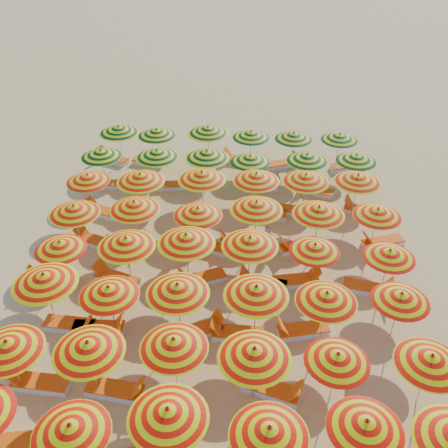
{
  "coord_description": "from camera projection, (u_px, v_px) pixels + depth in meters",
  "views": [
    {
      "loc": [
        0.49,
        -14.96,
        12.49
      ],
      "look_at": [
        0.0,
        0.5,
        1.6
      ],
      "focal_mm": 40.0,
      "sensor_mm": 36.0,
      "label": 1
    }
  ],
  "objects": [
    {
      "name": "lounger_5",
      "position": [
        71.0,
        324.0,
        16.66
      ],
      "size": [
        1.78,
        0.76,
        0.69
      ],
      "rotation": [
        0.0,
        0.0,
        -0.11
      ],
      "color": "white",
      "rests_on": "ground"
    },
    {
      "name": "lounger_13",
      "position": [
        262.0,
        284.0,
        18.32
      ],
      "size": [
        1.81,
        0.91,
        0.69
      ],
      "rotation": [
        0.0,
        0.0,
        2.94
      ],
      "color": "white",
      "rests_on": "ground"
    },
    {
      "name": "lounger_11",
      "position": [
        116.0,
        278.0,
        18.56
      ],
      "size": [
        1.82,
        1.17,
        0.69
      ],
      "rotation": [
        0.0,
        0.0,
        2.77
      ],
      "color": "white",
      "rests_on": "ground"
    },
    {
      "name": "lounger_22",
      "position": [
        104.0,
        212.0,
        22.2
      ],
      "size": [
        1.82,
        1.18,
        0.69
      ],
      "rotation": [
        0.0,
        0.0,
        2.76
      ],
      "color": "white",
      "rests_on": "ground"
    },
    {
      "name": "lounger_27",
      "position": [
        172.0,
        185.0,
        24.09
      ],
      "size": [
        1.78,
        0.74,
        0.69
      ],
      "rotation": [
        0.0,
        0.0,
        0.09
      ],
      "color": "white",
      "rests_on": "ground"
    },
    {
      "name": "umbrella_15",
      "position": [
        256.0,
        291.0,
        15.41
      ],
      "size": [
        2.61,
        2.61,
        2.2
      ],
      "color": "silver",
      "rests_on": "ground"
    },
    {
      "name": "lounger_26",
      "position": [
        118.0,
        184.0,
        24.2
      ],
      "size": [
        1.79,
        0.8,
        0.69
      ],
      "rotation": [
        0.0,
        0.0,
        0.13
      ],
      "color": "white",
      "rests_on": "ground"
    },
    {
      "name": "umbrella_28",
      "position": [
        319.0,
        210.0,
        19.14
      ],
      "size": [
        2.32,
        2.32,
        2.16
      ],
      "color": "silver",
      "rests_on": "ground"
    },
    {
      "name": "lounger_18",
      "position": [
        211.0,
        247.0,
        20.11
      ],
      "size": [
        1.83,
        1.04,
        0.69
      ],
      "rotation": [
        0.0,
        0.0,
        2.86
      ],
      "color": "white",
      "rests_on": "ground"
    },
    {
      "name": "umbrella_17",
      "position": [
        401.0,
        297.0,
        15.5
      ],
      "size": [
        2.35,
        2.35,
        1.95
      ],
      "color": "silver",
      "rests_on": "ground"
    },
    {
      "name": "umbrella_41",
      "position": [
        356.0,
        158.0,
        23.0
      ],
      "size": [
        2.38,
        2.38,
        1.99
      ],
      "color": "silver",
      "rests_on": "ground"
    },
    {
      "name": "lounger_2",
      "position": [
        39.0,
        383.0,
        14.75
      ],
      "size": [
        1.78,
        0.75,
        0.69
      ],
      "rotation": [
        0.0,
        0.0,
        3.04
      ],
      "color": "white",
      "rests_on": "ground"
    },
    {
      "name": "lounger_0",
      "position": [
        17.0,
        443.0,
        13.19
      ],
      "size": [
        1.8,
        0.81,
        0.69
      ],
      "rotation": [
        0.0,
        0.0,
        0.14
      ],
      "color": "white",
      "rests_on": "ground"
    },
    {
      "name": "lounger_9",
      "position": [
        302.0,
        330.0,
        16.45
      ],
      "size": [
        1.81,
        0.92,
        0.69
      ],
      "rotation": [
        0.0,
        0.0,
        3.35
      ],
      "color": "white",
      "rests_on": "ground"
    },
    {
      "name": "umbrella_38",
      "position": [
        207.0,
        154.0,
        22.89
      ],
      "size": [
        2.69,
        2.69,
        2.2
      ],
      "color": "silver",
      "rests_on": "ground"
    },
    {
      "name": "umbrella_7",
      "position": [
        88.0,
        347.0,
        13.64
      ],
      "size": [
        2.25,
        2.25,
        2.15
      ],
      "color": "silver",
      "rests_on": "ground"
    },
    {
      "name": "umbrella_29",
      "position": [
        378.0,
        212.0,
        19.27
      ],
      "size": [
        2.31,
        2.31,
        2.02
      ],
      "color": "silver",
      "rests_on": "ground"
    },
    {
      "name": "umbrella_47",
      "position": [
        340.0,
        137.0,
        24.91
      ],
      "size": [
        2.12,
        2.12,
        1.95
      ],
      "color": "silver",
      "rests_on": "ground"
    },
    {
      "name": "beachgoer_a",
      "position": [
        268.0,
        242.0,
        19.44
      ],
      "size": [
        0.62,
        0.6,
        1.42
      ],
      "primitive_type": "imported",
      "rotation": [
        0.0,
        0.0,
        0.7
      ],
      "color": "tan",
      "rests_on": "ground"
    },
    {
      "name": "lounger_7",
      "position": [
        198.0,
        331.0,
        16.43
      ],
      "size": [
        1.82,
        1.19,
        0.69
      ],
      "rotation": [
        0.0,
        0.0,
        0.39
      ],
      "color": "white",
      "rests_on": "ground"
    },
    {
      "name": "lounger_34",
      "position": [
        348.0,
        167.0,
        25.6
      ],
      "size": [
        1.8,
        0.86,
        0.69
      ],
      "rotation": [
        0.0,
        0.0,
        0.17
      ],
      "color": "white",
      "rests_on": "ground"
    },
    {
      "name": "lounger_33",
      "position": [
        281.0,
        164.0,
        25.86
      ],
      "size": [
        1.83,
        1.15,
        0.69
      ],
      "rotation": [
        0.0,
        0.0,
        0.36
      ],
      "color": "white",
      "rests_on": "ground"
    },
    {
      "name": "lounger_23",
      "position": [
        266.0,
        214.0,
        22.07
      ],
      "size": [
        1.78,
        0.74,
        0.69
      ],
      "rotation": [
        0.0,
        0.0,
        3.05
      ],
      "color": "white",
      "rests_on": "ground"
    },
    {
      "name": "lounger_24",
      "position": [
        291.0,
        210.0,
        22.32
      ],
      "size": [
        1.82,
        1.02,
        0.69
      ],
      "rotation": [
        0.0,
        0.0,
        -0.27
      ],
      "color": "white",
      "rests_on": "ground"
    },
    {
      "name": "umbrella_44",
      "position": [
        208.0,
        130.0,
        25.03
      ],
      "size": [
        2.32,
        2.32,
        2.22
      ],
      "color": "silver",
      "rests_on": "ground"
    },
    {
      "name": "umbrella_24",
      "position": [
        74.0,
        209.0,
        19.27
      ],
      "size": [
        2.4,
        2.4,
        2.11
      ],
      "color": "silver",
      "rests_on": "ground"
    },
    {
      "name": "umbrella_45",
      "position": [
        251.0,
        134.0,
        25.1
      ],
      "size": [
        2.47,
        2.47,
        1.97
      ],
      "color": "silver",
      "rests_on": "ground"
    },
    {
      "name": "umbrella_42",
      "position": [
        119.0,
        130.0,
        25.21
      ],
      "size": [
        2.26,
        2.26,
        2.15
      ],
      "color": "silver",
      "rests_on": "ground"
    },
    {
      "name": "umbrella_36",
      "position": [
        101.0,
        153.0,
        23.28
      ],
      "size": [
        2.13,
        2.13,
        2.04
      ],
      "color": "silver",
      "rests_on": "ground"
    },
    {
      "name": "lounger_32",
      "position": [
        239.0,
        160.0,
        26.23
      ],
      "size": [
        1.82,
        1.02,
        0.69
      ],
      "rotation": [
        0.0,
        0.0,
        2.87
      ],
      "color": "white",
      "rests_on": "ground"
    },
    {
      "name": "umbrella_23",
      "position": [
        390.0,
        254.0,
        17.28
      ],
      "size": [
        2.39,
        2.39,
        1.94
      ],
      "color": "silver",
      "rests_on": "ground"
    },
    {
      "name": "lounger_15",
      "position": [
        368.0,
        288.0,
        18.12
      ],
      "size": [
        1.82,
        1.0,
        0.69
      ],
      "rotation": [
        0.0,
        0.0,
        -0.26
      ],
      "color": "white",
      "rests_on": "ground"
    },
    {
      "name": "lounger_17",
      "position": [
        126.0,
        242.0,
        20.4
      ],
      "size": [
        1.77,
        0.7,
        0.69
      ],
      "rotation": [
        0.0,
        0.0,
        -0.07
      ],
      "color": "white",
      "rests_on": "ground"
    },
    {
      "name": "umbrella_16",
      "position": [
        327.0,
        297.0,
        15.34
      ],
      "size": [
        2.44,
        2.44,
        2.08
      ],
      "color": "silver",
      "rests_on": "ground"
    },
    {
      "name": "lounger_20",
      "position": [
        299.0,
        246.0,
        20.16
      ],
      "size": [
        1.83,
        1.07,
        0.69
      ],
      "rotation": [
        0.0,
        0.0,
        3.44
      ],
      "color": "white",
      "rests_on": "ground"
    },
    {
      "name": "umbrella_26",
      "position": [
        198.0,
        211.0,
        19.28
      ],
      "size": [
        2.19,
        2.19,
        2.04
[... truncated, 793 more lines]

